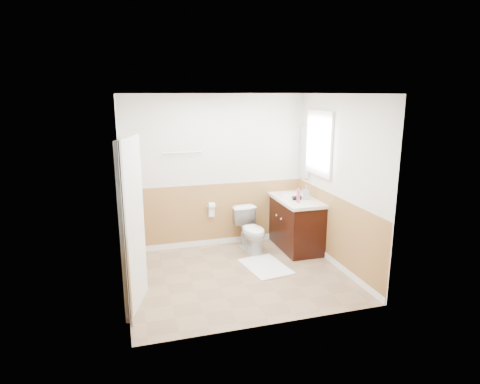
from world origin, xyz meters
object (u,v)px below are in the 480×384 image
object	(u,v)px
vanity_cabinet	(296,224)
toilet	(251,230)
lotion_bottle	(298,196)
soap_dispenser	(306,192)
bath_mat	(265,267)

from	to	relation	value
vanity_cabinet	toilet	bearing A→B (deg)	175.11
lotion_bottle	soap_dispenser	size ratio (longest dim) A/B	1.03
toilet	vanity_cabinet	size ratio (longest dim) A/B	0.63
toilet	bath_mat	bearing A→B (deg)	-98.35
soap_dispenser	lotion_bottle	bearing A→B (deg)	-141.19
toilet	vanity_cabinet	xyz separation A→B (m)	(0.75, -0.06, 0.05)
lotion_bottle	bath_mat	bearing A→B (deg)	-152.14
vanity_cabinet	soap_dispenser	distance (m)	0.58
toilet	vanity_cabinet	distance (m)	0.75
bath_mat	vanity_cabinet	size ratio (longest dim) A/B	0.73
soap_dispenser	vanity_cabinet	bearing A→B (deg)	138.69
bath_mat	soap_dispenser	distance (m)	1.38
toilet	bath_mat	size ratio (longest dim) A/B	0.87
toilet	bath_mat	xyz separation A→B (m)	(0.00, -0.69, -0.34)
bath_mat	lotion_bottle	bearing A→B (deg)	27.86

